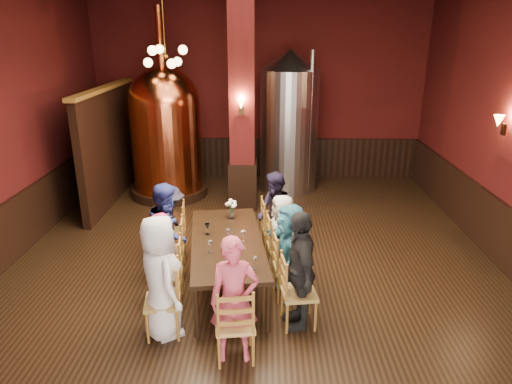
{
  "coord_description": "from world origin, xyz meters",
  "views": [
    {
      "loc": [
        0.19,
        -6.33,
        3.59
      ],
      "look_at": [
        0.04,
        0.2,
        1.26
      ],
      "focal_mm": 32.0,
      "sensor_mm": 36.0,
      "label": 1
    }
  ],
  "objects_px": {
    "copper_kettle": "(166,131)",
    "dining_table": "(227,244)",
    "rose_vase": "(231,206)",
    "person_1": "(165,259)",
    "person_2": "(168,233)",
    "person_0": "(161,277)",
    "steel_vessel": "(289,122)"
  },
  "relations": [
    {
      "from": "dining_table",
      "to": "person_1",
      "type": "relative_size",
      "value": 1.86
    },
    {
      "from": "dining_table",
      "to": "steel_vessel",
      "type": "relative_size",
      "value": 0.79
    },
    {
      "from": "person_1",
      "to": "steel_vessel",
      "type": "relative_size",
      "value": 0.42
    },
    {
      "from": "dining_table",
      "to": "rose_vase",
      "type": "height_order",
      "value": "rose_vase"
    },
    {
      "from": "person_2",
      "to": "dining_table",
      "type": "bearing_deg",
      "value": -103.55
    },
    {
      "from": "dining_table",
      "to": "person_1",
      "type": "height_order",
      "value": "person_1"
    },
    {
      "from": "dining_table",
      "to": "copper_kettle",
      "type": "relative_size",
      "value": 0.62
    },
    {
      "from": "rose_vase",
      "to": "person_2",
      "type": "bearing_deg",
      "value": -145.9
    },
    {
      "from": "dining_table",
      "to": "person_2",
      "type": "height_order",
      "value": "person_2"
    },
    {
      "from": "rose_vase",
      "to": "person_1",
      "type": "bearing_deg",
      "value": -122.5
    },
    {
      "from": "steel_vessel",
      "to": "person_2",
      "type": "bearing_deg",
      "value": -114.47
    },
    {
      "from": "person_0",
      "to": "steel_vessel",
      "type": "distance_m",
      "value": 5.94
    },
    {
      "from": "rose_vase",
      "to": "copper_kettle",
      "type": "bearing_deg",
      "value": 117.76
    },
    {
      "from": "dining_table",
      "to": "rose_vase",
      "type": "distance_m",
      "value": 0.86
    },
    {
      "from": "person_2",
      "to": "steel_vessel",
      "type": "height_order",
      "value": "steel_vessel"
    },
    {
      "from": "person_2",
      "to": "copper_kettle",
      "type": "distance_m",
      "value": 3.92
    },
    {
      "from": "dining_table",
      "to": "steel_vessel",
      "type": "distance_m",
      "value": 4.72
    },
    {
      "from": "person_0",
      "to": "copper_kettle",
      "type": "distance_m",
      "value": 5.23
    },
    {
      "from": "copper_kettle",
      "to": "steel_vessel",
      "type": "height_order",
      "value": "copper_kettle"
    },
    {
      "from": "person_2",
      "to": "copper_kettle",
      "type": "height_order",
      "value": "copper_kettle"
    },
    {
      "from": "person_1",
      "to": "rose_vase",
      "type": "relative_size",
      "value": 4.25
    },
    {
      "from": "dining_table",
      "to": "copper_kettle",
      "type": "height_order",
      "value": "copper_kettle"
    },
    {
      "from": "person_2",
      "to": "person_1",
      "type": "bearing_deg",
      "value": -172.33
    },
    {
      "from": "copper_kettle",
      "to": "rose_vase",
      "type": "bearing_deg",
      "value": -62.24
    },
    {
      "from": "person_0",
      "to": "dining_table",
      "type": "bearing_deg",
      "value": -62.22
    },
    {
      "from": "person_0",
      "to": "rose_vase",
      "type": "height_order",
      "value": "person_0"
    },
    {
      "from": "person_0",
      "to": "rose_vase",
      "type": "relative_size",
      "value": 4.93
    },
    {
      "from": "copper_kettle",
      "to": "dining_table",
      "type": "bearing_deg",
      "value": -67.32
    },
    {
      "from": "person_1",
      "to": "person_2",
      "type": "distance_m",
      "value": 0.67
    },
    {
      "from": "person_0",
      "to": "copper_kettle",
      "type": "bearing_deg",
      "value": -19.0
    },
    {
      "from": "person_1",
      "to": "rose_vase",
      "type": "xyz_separation_m",
      "value": [
        0.8,
        1.26,
        0.28
      ]
    },
    {
      "from": "person_1",
      "to": "steel_vessel",
      "type": "bearing_deg",
      "value": -45.76
    }
  ]
}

